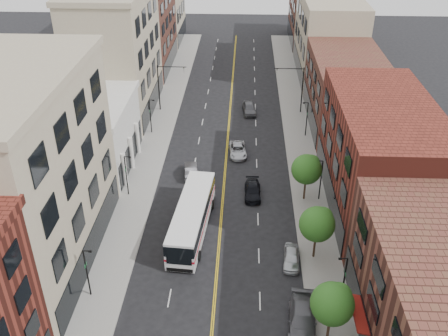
# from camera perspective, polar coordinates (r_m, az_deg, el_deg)

# --- Properties ---
(sidewalk_left) EXTENTS (4.00, 110.00, 0.15)m
(sidewalk_left) POSITION_cam_1_polar(r_m,az_deg,el_deg) (68.16, -8.13, 2.12)
(sidewalk_left) COLOR gray
(sidewalk_left) RESTS_ON ground
(sidewalk_right) EXTENTS (4.00, 110.00, 0.15)m
(sidewalk_right) POSITION_cam_1_polar(r_m,az_deg,el_deg) (67.50, 8.82, 1.75)
(sidewalk_right) COLOR gray
(sidewalk_right) RESTS_ON ground
(bldg_l_tanoffice) EXTENTS (10.00, 22.00, 18.00)m
(bldg_l_tanoffice) POSITION_cam_1_polar(r_m,az_deg,el_deg) (47.63, -21.69, -1.12)
(bldg_l_tanoffice) COLOR tan
(bldg_l_tanoffice) RESTS_ON ground
(bldg_l_white) EXTENTS (10.00, 14.00, 8.00)m
(bldg_l_white) POSITION_cam_1_polar(r_m,az_deg,el_deg) (64.60, -15.11, 3.55)
(bldg_l_white) COLOR silver
(bldg_l_white) RESTS_ON ground
(bldg_l_far_a) EXTENTS (10.00, 20.00, 18.00)m
(bldg_l_far_a) POSITION_cam_1_polar(r_m,az_deg,el_deg) (77.86, -12.19, 12.61)
(bldg_l_far_a) COLOR tan
(bldg_l_far_a) RESTS_ON ground
(bldg_l_far_b) EXTENTS (10.00, 20.00, 15.00)m
(bldg_l_far_b) POSITION_cam_1_polar(r_m,az_deg,el_deg) (96.97, -9.34, 15.52)
(bldg_l_far_b) COLOR brown
(bldg_l_far_b) RESTS_ON ground
(bldg_r_mid) EXTENTS (10.00, 22.00, 12.00)m
(bldg_r_mid) POSITION_cam_1_polar(r_m,az_deg,el_deg) (56.52, 17.36, 1.38)
(bldg_r_mid) COLOR #5C2118
(bldg_r_mid) RESTS_ON ground
(bldg_r_far_a) EXTENTS (10.00, 20.00, 10.00)m
(bldg_r_far_a) POSITION_cam_1_polar(r_m,az_deg,el_deg) (75.45, 13.79, 8.58)
(bldg_r_far_a) COLOR brown
(bldg_r_far_a) RESTS_ON ground
(bldg_r_far_b) EXTENTS (10.00, 22.00, 14.00)m
(bldg_r_far_b) POSITION_cam_1_polar(r_m,az_deg,el_deg) (94.41, 11.82, 14.56)
(bldg_r_far_b) COLOR tan
(bldg_r_far_b) RESTS_ON ground
(bldg_r_far_c) EXTENTS (10.00, 18.00, 11.00)m
(bldg_r_far_c) POSITION_cam_1_polar(r_m,az_deg,el_deg) (113.93, 10.35, 16.67)
(bldg_r_far_c) COLOR brown
(bldg_r_far_c) RESTS_ON ground
(tree_r_1) EXTENTS (3.40, 3.40, 5.59)m
(tree_r_1) POSITION_cam_1_polar(r_m,az_deg,el_deg) (40.32, 12.39, -14.78)
(tree_r_1) COLOR black
(tree_r_1) RESTS_ON sidewalk_right
(tree_r_2) EXTENTS (3.40, 3.40, 5.59)m
(tree_r_2) POSITION_cam_1_polar(r_m,az_deg,el_deg) (47.76, 10.69, -6.21)
(tree_r_2) COLOR black
(tree_r_2) RESTS_ON sidewalk_right
(tree_r_3) EXTENTS (3.40, 3.40, 5.59)m
(tree_r_3) POSITION_cam_1_polar(r_m,az_deg,el_deg) (56.01, 9.51, -0.04)
(tree_r_3) COLOR black
(tree_r_3) RESTS_ON sidewalk_right
(lamp_l_1) EXTENTS (0.81, 0.55, 5.05)m
(lamp_l_1) POSITION_cam_1_polar(r_m,az_deg,el_deg) (45.27, -15.38, -11.21)
(lamp_l_1) COLOR black
(lamp_l_1) RESTS_ON sidewalk_left
(lamp_l_2) EXTENTS (0.81, 0.55, 5.05)m
(lamp_l_2) POSITION_cam_1_polar(r_m,az_deg,el_deg) (57.62, -11.08, -0.61)
(lamp_l_2) COLOR black
(lamp_l_2) RESTS_ON sidewalk_left
(lamp_l_3) EXTENTS (0.81, 0.55, 5.05)m
(lamp_l_3) POSITION_cam_1_polar(r_m,az_deg,el_deg) (71.43, -8.39, 6.10)
(lamp_l_3) COLOR black
(lamp_l_3) RESTS_ON sidewalk_left
(lamp_r_1) EXTENTS (0.81, 0.55, 5.05)m
(lamp_r_1) POSITION_cam_1_polar(r_m,az_deg,el_deg) (44.17, 13.53, -12.16)
(lamp_r_1) COLOR black
(lamp_r_1) RESTS_ON sidewalk_right
(lamp_r_2) EXTENTS (0.81, 0.55, 5.05)m
(lamp_r_2) POSITION_cam_1_polar(r_m,az_deg,el_deg) (56.76, 10.98, -1.12)
(lamp_r_2) COLOR black
(lamp_r_2) RESTS_ON sidewalk_right
(lamp_r_3) EXTENTS (0.81, 0.55, 5.05)m
(lamp_r_3) POSITION_cam_1_polar(r_m,az_deg,el_deg) (70.74, 9.42, 5.75)
(lamp_r_3) COLOR black
(lamp_r_3) RESTS_ON sidewalk_right
(signal_mast_left) EXTENTS (4.49, 0.18, 7.20)m
(signal_mast_left) POSITION_cam_1_polar(r_m,az_deg,el_deg) (77.92, -6.97, 9.68)
(signal_mast_left) COLOR black
(signal_mast_left) RESTS_ON sidewalk_left
(signal_mast_right) EXTENTS (4.49, 0.18, 7.20)m
(signal_mast_right) POSITION_cam_1_polar(r_m,az_deg,el_deg) (77.33, 8.44, 9.41)
(signal_mast_right) COLOR black
(signal_mast_right) RESTS_ON sidewalk_right
(city_bus) EXTENTS (3.99, 13.31, 3.37)m
(city_bus) POSITION_cam_1_polar(r_m,az_deg,el_deg) (51.59, -3.69, -5.50)
(city_bus) COLOR white
(city_bus) RESTS_ON ground
(car_parked_mid) EXTENTS (2.79, 5.85, 1.65)m
(car_parked_mid) POSITION_cam_1_polar(r_m,az_deg,el_deg) (43.22, 8.95, -16.76)
(car_parked_mid) COLOR #55555A
(car_parked_mid) RESTS_ON ground
(car_parked_far) EXTENTS (1.91, 4.06, 1.34)m
(car_parked_far) POSITION_cam_1_polar(r_m,az_deg,el_deg) (48.87, 7.71, -10.11)
(car_parked_far) COLOR #B9BDC2
(car_parked_far) RESTS_ON ground
(car_lane_behind) EXTENTS (2.02, 4.45, 1.42)m
(car_lane_behind) POSITION_cam_1_polar(r_m,az_deg,el_deg) (61.60, -3.80, -0.29)
(car_lane_behind) COLOR #515055
(car_lane_behind) RESTS_ON ground
(car_lane_a) EXTENTS (1.92, 4.58, 1.32)m
(car_lane_a) POSITION_cam_1_polar(r_m,az_deg,el_deg) (57.81, 3.29, -2.61)
(car_lane_a) COLOR black
(car_lane_a) RESTS_ON ground
(car_lane_b) EXTENTS (2.65, 5.00, 1.34)m
(car_lane_b) POSITION_cam_1_polar(r_m,az_deg,el_deg) (66.15, 1.58, 2.08)
(car_lane_b) COLOR #BABDC3
(car_lane_b) RESTS_ON ground
(car_lane_c) EXTENTS (2.37, 4.88, 1.60)m
(car_lane_c) POSITION_cam_1_polar(r_m,az_deg,el_deg) (78.04, 2.89, 6.85)
(car_lane_c) COLOR #56565B
(car_lane_c) RESTS_ON ground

